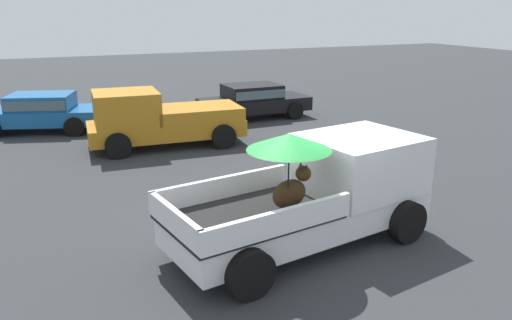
# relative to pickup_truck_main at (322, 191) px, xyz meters

# --- Properties ---
(ground_plane) EXTENTS (80.00, 80.00, 0.00)m
(ground_plane) POSITION_rel_pickup_truck_main_xyz_m (-0.45, -0.06, -0.99)
(ground_plane) COLOR #2D3033
(pickup_truck_main) EXTENTS (5.28, 2.90, 2.26)m
(pickup_truck_main) POSITION_rel_pickup_truck_main_xyz_m (0.00, 0.00, 0.00)
(pickup_truck_main) COLOR black
(pickup_truck_main) RESTS_ON ground
(pickup_truck_red) EXTENTS (4.91, 2.43, 1.80)m
(pickup_truck_red) POSITION_rel_pickup_truck_main_xyz_m (-1.18, 7.81, -0.11)
(pickup_truck_red) COLOR black
(pickup_truck_red) RESTS_ON ground
(parked_sedan_near) EXTENTS (4.63, 2.99, 1.33)m
(parked_sedan_near) POSITION_rel_pickup_truck_main_xyz_m (-4.56, 11.48, -0.24)
(parked_sedan_near) COLOR black
(parked_sedan_near) RESTS_ON ground
(parked_sedan_far) EXTENTS (4.32, 2.03, 1.33)m
(parked_sedan_far) POSITION_rel_pickup_truck_main_xyz_m (3.19, 10.45, -0.24)
(parked_sedan_far) COLOR black
(parked_sedan_far) RESTS_ON ground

